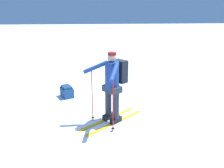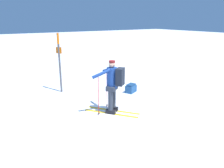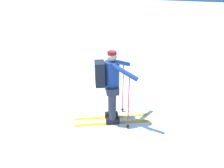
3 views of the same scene
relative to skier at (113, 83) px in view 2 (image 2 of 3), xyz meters
name	(u,v)px [view 2 (image 2 of 3)]	position (x,y,z in m)	size (l,w,h in m)	color
ground_plane	(121,114)	(0.22, 0.13, -0.94)	(80.00, 80.00, 0.00)	white
skier	(113,83)	(0.00, 0.00, 0.00)	(1.58, 1.32, 1.63)	gold
dropped_backpack	(131,88)	(-1.22, 1.64, -0.78)	(0.45, 0.53, 0.34)	navy
trail_marker	(59,58)	(-2.79, -0.64, 0.41)	(0.21, 0.16, 2.29)	#4C4C51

